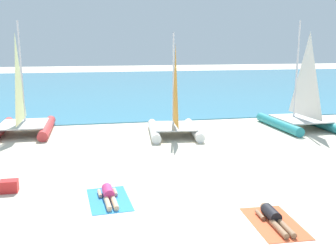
{
  "coord_description": "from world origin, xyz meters",
  "views": [
    {
      "loc": [
        -2.98,
        -8.65,
        4.25
      ],
      "look_at": [
        0.0,
        5.57,
        1.2
      ],
      "focal_mm": 41.87,
      "sensor_mm": 36.0,
      "label": 1
    }
  ],
  "objects": [
    {
      "name": "sailboat_white",
      "position": [
        1.04,
        9.08,
        0.71
      ],
      "size": [
        2.73,
        3.89,
        4.77
      ],
      "rotation": [
        0.0,
        0.0,
        -0.11
      ],
      "color": "white",
      "rests_on": "ground"
    },
    {
      "name": "ocean_water",
      "position": [
        0.0,
        32.37,
        0.03
      ],
      "size": [
        120.0,
        40.0,
        0.05
      ],
      "primitive_type": "cube",
      "color": "teal",
      "rests_on": "ground"
    },
    {
      "name": "sunbather_left",
      "position": [
        -2.49,
        1.78,
        0.13
      ],
      "size": [
        0.57,
        1.57,
        0.3
      ],
      "rotation": [
        0.0,
        0.0,
        0.07
      ],
      "color": "#D83372",
      "rests_on": "towel_left"
    },
    {
      "name": "sailboat_red",
      "position": [
        -6.01,
        10.79,
        0.79
      ],
      "size": [
        2.66,
        4.11,
        5.32
      ],
      "rotation": [
        0.0,
        0.0,
        -0.01
      ],
      "color": "#CC3838",
      "rests_on": "ground"
    },
    {
      "name": "sailboat_teal",
      "position": [
        7.66,
        9.29,
        0.8
      ],
      "size": [
        2.71,
        4.18,
        5.4
      ],
      "rotation": [
        0.0,
        0.0,
        0.02
      ],
      "color": "teal",
      "rests_on": "ground"
    },
    {
      "name": "ground_plane",
      "position": [
        0.0,
        10.0,
        0.0
      ],
      "size": [
        120.0,
        120.0,
        0.0
      ],
      "primitive_type": "plane",
      "color": "beige"
    },
    {
      "name": "cooler_box",
      "position": [
        -5.31,
        2.89,
        0.18
      ],
      "size": [
        0.5,
        0.36,
        0.36
      ],
      "primitive_type": "cube",
      "color": "red",
      "rests_on": "ground"
    },
    {
      "name": "towel_left",
      "position": [
        -2.49,
        1.71,
        0.01
      ],
      "size": [
        1.22,
        1.97,
        0.01
      ],
      "primitive_type": "cube",
      "rotation": [
        0.0,
        0.0,
        0.07
      ],
      "color": "#338CD8",
      "rests_on": "ground"
    },
    {
      "name": "sunbather_middle",
      "position": [
        1.35,
        -0.51,
        0.13
      ],
      "size": [
        0.56,
        1.56,
        0.3
      ],
      "rotation": [
        0.0,
        0.0,
        -0.05
      ],
      "color": "black",
      "rests_on": "towel_middle"
    },
    {
      "name": "towel_middle",
      "position": [
        1.34,
        -0.58,
        0.01
      ],
      "size": [
        1.18,
        1.95,
        0.01
      ],
      "primitive_type": "cube",
      "rotation": [
        0.0,
        0.0,
        -0.05
      ],
      "color": "#EA5933",
      "rests_on": "ground"
    }
  ]
}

